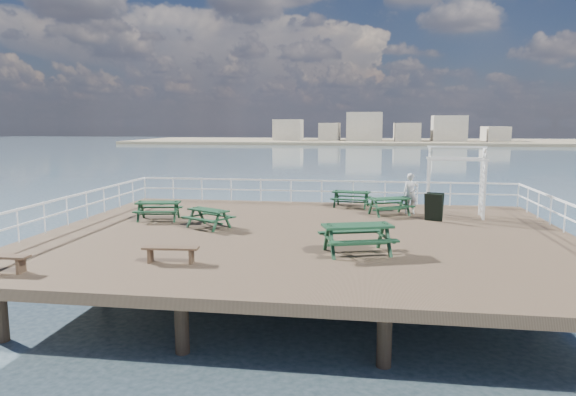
# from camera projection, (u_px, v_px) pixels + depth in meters

# --- Properties ---
(ground) EXTENTS (18.00, 14.00, 0.30)m
(ground) POSITION_uv_depth(u_px,v_px,m) (306.00, 237.00, 17.71)
(ground) COLOR brown
(ground) RESTS_ON ground
(sea_backdrop) EXTENTS (300.00, 300.00, 9.20)m
(sea_backdrop) POSITION_uv_depth(u_px,v_px,m) (401.00, 138.00, 147.21)
(sea_backdrop) COLOR #38525F
(sea_backdrop) RESTS_ON ground
(railing) EXTENTS (17.77, 13.76, 1.10)m
(railing) POSITION_uv_depth(u_px,v_px,m) (311.00, 197.00, 20.09)
(railing) COLOR white
(railing) RESTS_ON ground
(picnic_table_a) EXTENTS (1.87, 1.60, 0.81)m
(picnic_table_a) POSITION_uv_depth(u_px,v_px,m) (158.00, 207.00, 19.97)
(picnic_table_a) COLOR #12321C
(picnic_table_a) RESTS_ON ground
(picnic_table_b) EXTENTS (1.84, 1.58, 0.80)m
(picnic_table_b) POSITION_uv_depth(u_px,v_px,m) (351.00, 196.00, 23.09)
(picnic_table_b) COLOR #12321C
(picnic_table_b) RESTS_ON ground
(picnic_table_c) EXTENTS (2.06, 1.91, 0.80)m
(picnic_table_c) POSITION_uv_depth(u_px,v_px,m) (389.00, 203.00, 21.07)
(picnic_table_c) COLOR #12321C
(picnic_table_c) RESTS_ON ground
(picnic_table_d) EXTENTS (1.98, 1.86, 0.76)m
(picnic_table_d) POSITION_uv_depth(u_px,v_px,m) (208.00, 214.00, 18.50)
(picnic_table_d) COLOR #12321C
(picnic_table_d) RESTS_ON ground
(picnic_table_e) EXTENTS (2.38, 2.13, 0.97)m
(picnic_table_e) POSITION_uv_depth(u_px,v_px,m) (357.00, 233.00, 14.82)
(picnic_table_e) COLOR #12321C
(picnic_table_e) RESTS_ON ground
(flat_bench_near) EXTENTS (1.54, 0.47, 0.44)m
(flat_bench_near) POSITION_uv_depth(u_px,v_px,m) (171.00, 251.00, 13.88)
(flat_bench_near) COLOR brown
(flat_bench_near) RESTS_ON ground
(trellis_arbor) EXTENTS (2.38, 1.41, 2.85)m
(trellis_arbor) POSITION_uv_depth(u_px,v_px,m) (455.00, 185.00, 20.65)
(trellis_arbor) COLOR white
(trellis_arbor) RESTS_ON ground
(sandwich_board) EXTENTS (0.80, 0.69, 1.10)m
(sandwich_board) POSITION_uv_depth(u_px,v_px,m) (434.00, 207.00, 19.79)
(sandwich_board) COLOR black
(sandwich_board) RESTS_ON ground
(person) EXTENTS (0.63, 0.42, 1.70)m
(person) POSITION_uv_depth(u_px,v_px,m) (411.00, 194.00, 21.33)
(person) COLOR silver
(person) RESTS_ON ground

